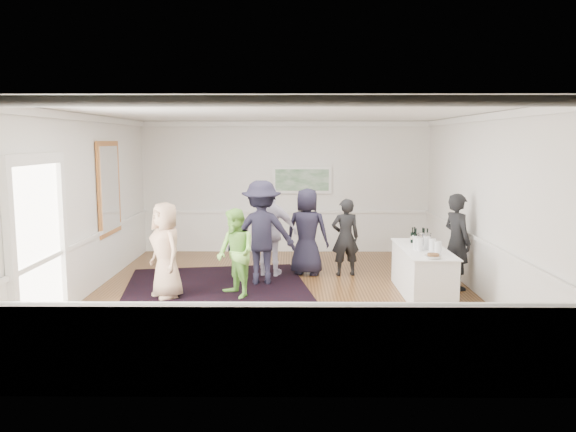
{
  "coord_description": "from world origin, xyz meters",
  "views": [
    {
      "loc": [
        0.15,
        -9.71,
        2.74
      ],
      "look_at": [
        0.09,
        0.2,
        1.4
      ],
      "focal_mm": 35.0,
      "sensor_mm": 36.0,
      "label": 1
    }
  ],
  "objects_px": {
    "bartender": "(457,241)",
    "guest_navy": "(307,232)",
    "nut_bowl": "(433,256)",
    "guest_tan": "(166,250)",
    "guest_green": "(236,253)",
    "guest_dark_a": "(262,233)",
    "guest_dark_b": "(345,237)",
    "serving_table": "(422,271)",
    "guest_lilac": "(271,231)",
    "ice_bucket": "(424,240)"
  },
  "relations": [
    {
      "from": "guest_green",
      "to": "guest_dark_b",
      "type": "distance_m",
      "value": 2.63
    },
    {
      "from": "guest_navy",
      "to": "guest_tan",
      "type": "bearing_deg",
      "value": 50.31
    },
    {
      "from": "ice_bucket",
      "to": "guest_green",
      "type": "bearing_deg",
      "value": -173.55
    },
    {
      "from": "guest_green",
      "to": "guest_lilac",
      "type": "height_order",
      "value": "guest_lilac"
    },
    {
      "from": "guest_dark_a",
      "to": "ice_bucket",
      "type": "relative_size",
      "value": 7.64
    },
    {
      "from": "guest_dark_b",
      "to": "guest_navy",
      "type": "relative_size",
      "value": 0.89
    },
    {
      "from": "serving_table",
      "to": "guest_tan",
      "type": "distance_m",
      "value": 4.54
    },
    {
      "from": "serving_table",
      "to": "bartender",
      "type": "bearing_deg",
      "value": 30.5
    },
    {
      "from": "guest_dark_a",
      "to": "guest_dark_b",
      "type": "bearing_deg",
      "value": -161.12
    },
    {
      "from": "guest_dark_b",
      "to": "guest_tan",
      "type": "bearing_deg",
      "value": 18.68
    },
    {
      "from": "guest_tan",
      "to": "guest_navy",
      "type": "distance_m",
      "value": 3.05
    },
    {
      "from": "guest_dark_b",
      "to": "ice_bucket",
      "type": "distance_m",
      "value": 1.81
    },
    {
      "from": "guest_navy",
      "to": "guest_lilac",
      "type": "bearing_deg",
      "value": 27.21
    },
    {
      "from": "serving_table",
      "to": "guest_green",
      "type": "bearing_deg",
      "value": -176.93
    },
    {
      "from": "serving_table",
      "to": "ice_bucket",
      "type": "relative_size",
      "value": 8.0
    },
    {
      "from": "bartender",
      "to": "guest_green",
      "type": "xyz_separation_m",
      "value": [
        -4.03,
        -0.6,
        -0.11
      ]
    },
    {
      "from": "guest_lilac",
      "to": "nut_bowl",
      "type": "distance_m",
      "value": 3.51
    },
    {
      "from": "guest_tan",
      "to": "guest_lilac",
      "type": "bearing_deg",
      "value": 94.97
    },
    {
      "from": "guest_dark_b",
      "to": "serving_table",
      "type": "bearing_deg",
      "value": 122.22
    },
    {
      "from": "guest_lilac",
      "to": "guest_dark_a",
      "type": "height_order",
      "value": "guest_dark_a"
    },
    {
      "from": "guest_green",
      "to": "serving_table",
      "type": "bearing_deg",
      "value": 58.66
    },
    {
      "from": "serving_table",
      "to": "guest_lilac",
      "type": "distance_m",
      "value": 3.11
    },
    {
      "from": "bartender",
      "to": "guest_green",
      "type": "bearing_deg",
      "value": 76.55
    },
    {
      "from": "bartender",
      "to": "guest_lilac",
      "type": "xyz_separation_m",
      "value": [
        -3.47,
        0.95,
        0.03
      ]
    },
    {
      "from": "bartender",
      "to": "ice_bucket",
      "type": "distance_m",
      "value": 0.7
    },
    {
      "from": "guest_navy",
      "to": "nut_bowl",
      "type": "xyz_separation_m",
      "value": [
        1.98,
        -2.39,
        -0.01
      ]
    },
    {
      "from": "ice_bucket",
      "to": "guest_dark_b",
      "type": "bearing_deg",
      "value": 136.15
    },
    {
      "from": "guest_tan",
      "to": "guest_dark_a",
      "type": "bearing_deg",
      "value": 84.27
    },
    {
      "from": "guest_dark_b",
      "to": "ice_bucket",
      "type": "relative_size",
      "value": 6.06
    },
    {
      "from": "bartender",
      "to": "ice_bucket",
      "type": "relative_size",
      "value": 6.83
    },
    {
      "from": "serving_table",
      "to": "guest_tan",
      "type": "bearing_deg",
      "value": -177.19
    },
    {
      "from": "guest_tan",
      "to": "guest_green",
      "type": "relative_size",
      "value": 1.07
    },
    {
      "from": "guest_tan",
      "to": "guest_navy",
      "type": "height_order",
      "value": "guest_navy"
    },
    {
      "from": "guest_lilac",
      "to": "guest_dark_b",
      "type": "xyz_separation_m",
      "value": [
        1.51,
        0.08,
        -0.13
      ]
    },
    {
      "from": "bartender",
      "to": "guest_navy",
      "type": "height_order",
      "value": "guest_navy"
    },
    {
      "from": "bartender",
      "to": "guest_dark_a",
      "type": "distance_m",
      "value": 3.64
    },
    {
      "from": "guest_green",
      "to": "guest_lilac",
      "type": "xyz_separation_m",
      "value": [
        0.56,
        1.55,
        0.14
      ]
    },
    {
      "from": "guest_tan",
      "to": "nut_bowl",
      "type": "xyz_separation_m",
      "value": [
        4.47,
        -0.64,
        0.04
      ]
    },
    {
      "from": "guest_green",
      "to": "guest_dark_a",
      "type": "relative_size",
      "value": 0.79
    },
    {
      "from": "guest_green",
      "to": "guest_lilac",
      "type": "distance_m",
      "value": 1.65
    },
    {
      "from": "guest_tan",
      "to": "guest_dark_b",
      "type": "xyz_separation_m",
      "value": [
        3.27,
        1.67,
        -0.05
      ]
    },
    {
      "from": "serving_table",
      "to": "guest_green",
      "type": "relative_size",
      "value": 1.33
    },
    {
      "from": "guest_navy",
      "to": "nut_bowl",
      "type": "height_order",
      "value": "guest_navy"
    },
    {
      "from": "guest_lilac",
      "to": "guest_green",
      "type": "bearing_deg",
      "value": 84.37
    },
    {
      "from": "guest_dark_b",
      "to": "nut_bowl",
      "type": "xyz_separation_m",
      "value": [
        1.2,
        -2.31,
        0.09
      ]
    },
    {
      "from": "guest_tan",
      "to": "guest_dark_b",
      "type": "distance_m",
      "value": 3.68
    },
    {
      "from": "guest_tan",
      "to": "guest_navy",
      "type": "relative_size",
      "value": 0.95
    },
    {
      "from": "serving_table",
      "to": "guest_green",
      "type": "height_order",
      "value": "guest_green"
    },
    {
      "from": "serving_table",
      "to": "ice_bucket",
      "type": "xyz_separation_m",
      "value": [
        0.06,
        0.2,
        0.53
      ]
    },
    {
      "from": "guest_tan",
      "to": "guest_dark_a",
      "type": "xyz_separation_m",
      "value": [
        1.61,
        0.98,
        0.15
      ]
    }
  ]
}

